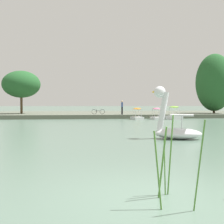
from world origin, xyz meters
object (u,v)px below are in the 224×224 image
object	(u,v)px
tree_willow_near_path	(214,83)
bicycle_parked	(98,112)
pedal_boat_orange	(137,116)
tree_broadleaf_right	(21,84)
pedal_boat_lime	(174,116)
pedal_boat_pink	(156,116)
person_on_path	(122,107)
swan_boat	(175,126)

from	to	relation	value
tree_willow_near_path	bicycle_parked	world-z (taller)	tree_willow_near_path
pedal_boat_orange	tree_willow_near_path	world-z (taller)	tree_willow_near_path
tree_broadleaf_right	pedal_boat_orange	bearing A→B (deg)	-28.30
pedal_boat_orange	tree_broadleaf_right	distance (m)	16.90
pedal_boat_lime	tree_willow_near_path	xyz separation A→B (m)	(8.14, 6.51, 4.49)
pedal_boat_lime	pedal_boat_orange	bearing A→B (deg)	-179.95
bicycle_parked	pedal_boat_orange	bearing A→B (deg)	-47.42
pedal_boat_pink	tree_willow_near_path	world-z (taller)	tree_willow_near_path
person_on_path	bicycle_parked	world-z (taller)	person_on_path
person_on_path	bicycle_parked	bearing A→B (deg)	152.12
pedal_boat_orange	tree_broadleaf_right	bearing A→B (deg)	151.70
pedal_boat_pink	tree_willow_near_path	xyz separation A→B (m)	(10.23, 6.34, 4.47)
pedal_boat_lime	tree_broadleaf_right	size ratio (longest dim) A/B	0.38
tree_willow_near_path	bicycle_parked	bearing A→B (deg)	-173.33
pedal_boat_pink	person_on_path	distance (m)	4.74
pedal_boat_orange	tree_willow_near_path	bearing A→B (deg)	27.38
swan_boat	pedal_boat_lime	size ratio (longest dim) A/B	1.22
pedal_boat_pink	person_on_path	bearing A→B (deg)	142.01
swan_boat	bicycle_parked	bearing A→B (deg)	95.27
pedal_boat_pink	pedal_boat_lime	distance (m)	2.10
pedal_boat_pink	tree_willow_near_path	size ratio (longest dim) A/B	0.21
tree_willow_near_path	bicycle_parked	distance (m)	17.37
tree_willow_near_path	bicycle_parked	xyz separation A→B (m)	(-16.77, -1.96, -4.07)
bicycle_parked	tree_broadleaf_right	bearing A→B (deg)	162.58
person_on_path	swan_boat	bearing A→B (deg)	-91.86
pedal_boat_orange	tree_broadleaf_right	size ratio (longest dim) A/B	0.34
person_on_path	tree_broadleaf_right	bearing A→B (deg)	160.15
swan_boat	pedal_boat_lime	world-z (taller)	swan_boat
person_on_path	bicycle_parked	distance (m)	3.33
tree_broadleaf_right	pedal_boat_lime	bearing A→B (deg)	-22.36
swan_boat	tree_willow_near_path	distance (m)	29.73
tree_willow_near_path	bicycle_parked	size ratio (longest dim) A/B	5.00
swan_boat	bicycle_parked	distance (m)	23.69
pedal_boat_pink	person_on_path	xyz separation A→B (m)	(-3.65, 2.85, 1.02)
tree_broadleaf_right	tree_willow_near_path	bearing A→B (deg)	-2.66
person_on_path	bicycle_parked	xyz separation A→B (m)	(-2.89, 1.53, -0.61)
pedal_boat_orange	pedal_boat_lime	distance (m)	4.45
bicycle_parked	pedal_boat_pink	bearing A→B (deg)	-33.81
tree_broadleaf_right	person_on_path	size ratio (longest dim) A/B	3.31
pedal_boat_orange	tree_broadleaf_right	world-z (taller)	tree_broadleaf_right
person_on_path	pedal_boat_pink	bearing A→B (deg)	-37.99
pedal_boat_orange	bicycle_parked	distance (m)	6.20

